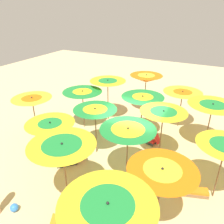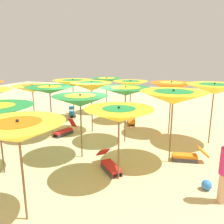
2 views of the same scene
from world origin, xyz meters
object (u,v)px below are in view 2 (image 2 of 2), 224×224
object	(u,v)px
lounger_3	(72,113)
lounger_5	(188,156)
beach_umbrella_0	(18,132)
beach_umbrella_9	(50,90)
beach_umbrella_6	(125,91)
beach_umbrella_15	(107,81)
beach_umbrella_10	(91,86)
beach_umbrella_5	(80,101)
beach_umbrella_11	(130,84)
beach_umbrella_13	(32,89)
lounger_0	(65,130)
lounger_4	(109,164)
beach_umbrella_2	(173,97)
beach_umbrella_7	(171,87)
lounger_1	(119,109)
lounger_2	(131,121)
beach_umbrella_3	(214,89)
beach_umbrella_14	(73,83)
beach_ball	(207,185)
beach_umbrella_1	(119,115)

from	to	relation	value
lounger_3	lounger_5	bearing A→B (deg)	23.91
beach_umbrella_0	beach_umbrella_9	world-z (taller)	beach_umbrella_9
beach_umbrella_6	beach_umbrella_15	xyz separation A→B (m)	(4.73, 2.65, -0.10)
beach_umbrella_10	beach_umbrella_5	bearing A→B (deg)	-162.85
beach_umbrella_6	beach_umbrella_11	size ratio (longest dim) A/B	1.03
beach_umbrella_5	beach_umbrella_13	bearing A→B (deg)	56.26
beach_umbrella_10	lounger_0	distance (m)	2.40
beach_umbrella_5	lounger_4	size ratio (longest dim) A/B	1.95
beach_umbrella_2	beach_umbrella_5	world-z (taller)	beach_umbrella_2
beach_umbrella_2	beach_umbrella_7	xyz separation A→B (m)	(3.08, 0.35, -0.05)
beach_umbrella_15	lounger_5	world-z (taller)	beach_umbrella_15
lounger_1	lounger_2	distance (m)	2.95
beach_umbrella_3	lounger_3	world-z (taller)	beach_umbrella_3
beach_umbrella_3	lounger_0	bearing A→B (deg)	99.75
lounger_0	lounger_3	distance (m)	3.54
beach_umbrella_10	beach_umbrella_14	xyz separation A→B (m)	(1.73, 1.96, -0.11)
beach_umbrella_9	lounger_3	distance (m)	4.41
lounger_3	beach_umbrella_11	bearing A→B (deg)	55.88
beach_umbrella_7	beach_umbrella_11	size ratio (longest dim) A/B	1.07
lounger_1	beach_umbrella_0	bearing A→B (deg)	80.58
beach_umbrella_9	lounger_4	size ratio (longest dim) A/B	1.99
beach_umbrella_3	beach_umbrella_6	xyz separation A→B (m)	(-1.00, 3.38, -0.12)
beach_umbrella_6	lounger_3	xyz separation A→B (m)	(3.15, 4.34, -1.99)
beach_umbrella_14	lounger_0	xyz separation A→B (m)	(-2.58, -0.94, -1.89)
beach_umbrella_3	beach_umbrella_6	world-z (taller)	beach_umbrella_3
lounger_3	beach_ball	bearing A→B (deg)	17.01
beach_umbrella_13	lounger_2	xyz separation A→B (m)	(1.60, -4.95, -1.71)
beach_umbrella_15	beach_umbrella_11	bearing A→B (deg)	-127.64
beach_umbrella_1	beach_umbrella_11	size ratio (longest dim) A/B	0.95
beach_umbrella_3	beach_umbrella_5	size ratio (longest dim) A/B	1.10
beach_umbrella_0	lounger_0	size ratio (longest dim) A/B	1.84
beach_umbrella_13	beach_umbrella_15	bearing A→B (deg)	-34.88
beach_umbrella_1	lounger_5	xyz separation A→B (m)	(1.95, -1.90, -1.76)
beach_umbrella_3	beach_umbrella_7	world-z (taller)	beach_umbrella_3
beach_umbrella_13	beach_umbrella_14	distance (m)	2.21
beach_umbrella_3	beach_umbrella_10	distance (m)	5.27
beach_umbrella_3	beach_umbrella_13	xyz separation A→B (m)	(-0.12, 8.72, -0.38)
beach_umbrella_15	lounger_0	xyz separation A→B (m)	(-4.81, 0.25, -1.87)
beach_umbrella_6	lounger_3	world-z (taller)	beach_umbrella_6
beach_umbrella_7	lounger_4	xyz separation A→B (m)	(-4.34, 1.39, -2.00)
lounger_4	beach_umbrella_15	bearing A→B (deg)	156.97
beach_umbrella_13	beach_ball	bearing A→B (deg)	-113.18
beach_umbrella_0	beach_umbrella_14	bearing A→B (deg)	21.85
beach_umbrella_1	beach_umbrella_3	size ratio (longest dim) A/B	0.87
beach_umbrella_10	lounger_1	xyz separation A→B (m)	(4.26, -0.00, -2.00)
beach_umbrella_10	beach_umbrella_0	bearing A→B (deg)	-168.95
beach_umbrella_15	lounger_3	xyz separation A→B (m)	(-1.58, 1.69, -1.89)
lounger_0	lounger_3	size ratio (longest dim) A/B	1.01
beach_ball	lounger_2	bearing A→B (deg)	34.06
beach_umbrella_0	beach_umbrella_2	xyz separation A→B (m)	(4.02, -2.69, 0.21)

